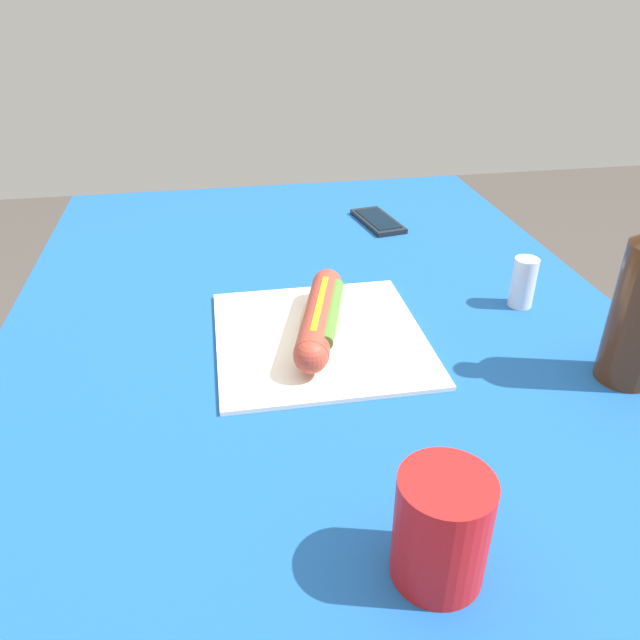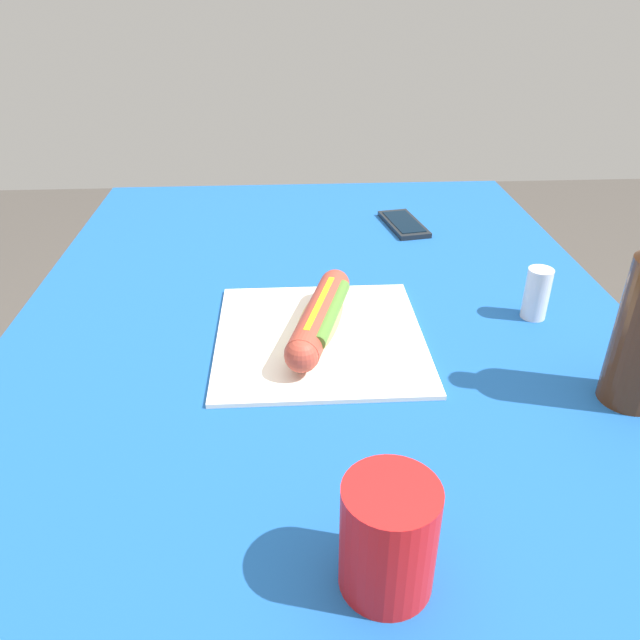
% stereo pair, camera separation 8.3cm
% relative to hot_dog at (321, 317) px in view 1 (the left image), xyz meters
% --- Properties ---
extents(ground_plane, '(6.00, 6.00, 0.00)m').
position_rel_hot_dog_xyz_m(ground_plane, '(-0.07, 0.01, -0.79)').
color(ground_plane, '#47423D').
rests_on(ground_plane, ground).
extents(dining_table, '(1.25, 0.91, 0.76)m').
position_rel_hot_dog_xyz_m(dining_table, '(-0.07, 0.01, -0.16)').
color(dining_table, brown).
rests_on(dining_table, ground).
extents(paper_wrapper, '(0.30, 0.29, 0.01)m').
position_rel_hot_dog_xyz_m(paper_wrapper, '(-0.00, -0.00, -0.03)').
color(paper_wrapper, silver).
rests_on(paper_wrapper, dining_table).
extents(hot_dog, '(0.23, 0.10, 0.05)m').
position_rel_hot_dog_xyz_m(hot_dog, '(0.00, 0.00, 0.00)').
color(hot_dog, tan).
rests_on(hot_dog, paper_wrapper).
extents(cell_phone, '(0.15, 0.09, 0.01)m').
position_rel_hot_dog_xyz_m(cell_phone, '(-0.41, 0.19, -0.03)').
color(cell_phone, black).
rests_on(cell_phone, dining_table).
extents(drinking_cup, '(0.08, 0.08, 0.10)m').
position_rel_hot_dog_xyz_m(drinking_cup, '(0.39, 0.03, 0.02)').
color(drinking_cup, red).
rests_on(drinking_cup, dining_table).
extents(salt_shaker, '(0.04, 0.04, 0.08)m').
position_rel_hot_dog_xyz_m(salt_shaker, '(-0.04, 0.32, 0.00)').
color(salt_shaker, silver).
rests_on(salt_shaker, dining_table).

